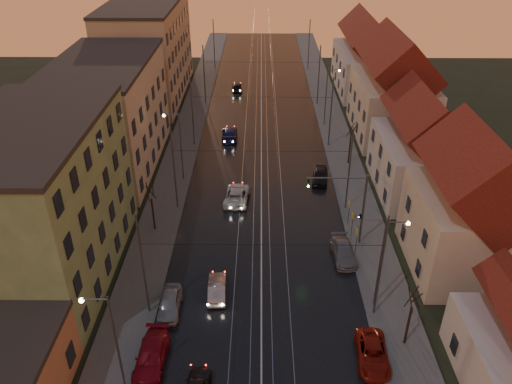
{
  "coord_description": "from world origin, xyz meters",
  "views": [
    {
      "loc": [
        -0.16,
        -19.21,
        27.51
      ],
      "look_at": [
        -0.54,
        22.79,
        2.64
      ],
      "focal_mm": 35.0,
      "sensor_mm": 36.0,
      "label": 1
    }
  ],
  "objects_px": {
    "street_lamp_1": "(386,255)",
    "parked_right_1": "(344,252)",
    "street_lamp_0": "(110,336)",
    "parked_right_2": "(320,176)",
    "traffic_light_mast": "(353,201)",
    "street_lamp_2": "(178,140)",
    "parked_left_2": "(151,356)",
    "driving_car_3": "(230,134)",
    "parked_right_0": "(372,354)",
    "driving_car_4": "(237,87)",
    "driving_car_1": "(217,288)",
    "parked_left_3": "(170,303)",
    "driving_car_2": "(237,195)",
    "street_lamp_3": "(329,91)"
  },
  "relations": [
    {
      "from": "street_lamp_3",
      "to": "parked_right_1",
      "type": "relative_size",
      "value": 1.78
    },
    {
      "from": "driving_car_3",
      "to": "parked_left_2",
      "type": "height_order",
      "value": "driving_car_3"
    },
    {
      "from": "street_lamp_1",
      "to": "driving_car_1",
      "type": "relative_size",
      "value": 2.04
    },
    {
      "from": "parked_right_2",
      "to": "traffic_light_mast",
      "type": "bearing_deg",
      "value": -75.29
    },
    {
      "from": "driving_car_2",
      "to": "driving_car_4",
      "type": "height_order",
      "value": "driving_car_2"
    },
    {
      "from": "street_lamp_2",
      "to": "parked_left_3",
      "type": "bearing_deg",
      "value": -84.32
    },
    {
      "from": "driving_car_4",
      "to": "street_lamp_2",
      "type": "bearing_deg",
      "value": 75.73
    },
    {
      "from": "street_lamp_0",
      "to": "driving_car_4",
      "type": "distance_m",
      "value": 58.41
    },
    {
      "from": "driving_car_4",
      "to": "parked_left_3",
      "type": "distance_m",
      "value": 50.85
    },
    {
      "from": "street_lamp_1",
      "to": "parked_right_0",
      "type": "xyz_separation_m",
      "value": [
        -1.5,
        -5.44,
        -4.26
      ]
    },
    {
      "from": "street_lamp_2",
      "to": "street_lamp_0",
      "type": "bearing_deg",
      "value": -90.0
    },
    {
      "from": "street_lamp_1",
      "to": "street_lamp_3",
      "type": "bearing_deg",
      "value": 90.0
    },
    {
      "from": "driving_car_1",
      "to": "driving_car_4",
      "type": "bearing_deg",
      "value": -92.44
    },
    {
      "from": "street_lamp_3",
      "to": "driving_car_3",
      "type": "height_order",
      "value": "street_lamp_3"
    },
    {
      "from": "street_lamp_2",
      "to": "parked_left_2",
      "type": "height_order",
      "value": "street_lamp_2"
    },
    {
      "from": "street_lamp_3",
      "to": "driving_car_2",
      "type": "relative_size",
      "value": 1.56
    },
    {
      "from": "driving_car_2",
      "to": "parked_right_1",
      "type": "height_order",
      "value": "driving_car_2"
    },
    {
      "from": "street_lamp_3",
      "to": "driving_car_1",
      "type": "distance_m",
      "value": 37.4
    },
    {
      "from": "street_lamp_0",
      "to": "parked_right_2",
      "type": "relative_size",
      "value": 1.93
    },
    {
      "from": "street_lamp_0",
      "to": "driving_car_2",
      "type": "relative_size",
      "value": 1.56
    },
    {
      "from": "street_lamp_0",
      "to": "driving_car_4",
      "type": "xyz_separation_m",
      "value": [
        5.11,
        58.03,
        -4.24
      ]
    },
    {
      "from": "street_lamp_0",
      "to": "driving_car_3",
      "type": "bearing_deg",
      "value": 82.83
    },
    {
      "from": "street_lamp_0",
      "to": "street_lamp_1",
      "type": "bearing_deg",
      "value": 23.72
    },
    {
      "from": "street_lamp_0",
      "to": "parked_left_3",
      "type": "distance_m",
      "value": 8.63
    },
    {
      "from": "traffic_light_mast",
      "to": "driving_car_1",
      "type": "bearing_deg",
      "value": -149.0
    },
    {
      "from": "driving_car_2",
      "to": "parked_left_2",
      "type": "relative_size",
      "value": 1.08
    },
    {
      "from": "street_lamp_1",
      "to": "parked_right_1",
      "type": "bearing_deg",
      "value": 107.68
    },
    {
      "from": "parked_right_0",
      "to": "parked_right_1",
      "type": "height_order",
      "value": "parked_right_1"
    },
    {
      "from": "parked_left_2",
      "to": "parked_right_1",
      "type": "bearing_deg",
      "value": 40.01
    },
    {
      "from": "traffic_light_mast",
      "to": "driving_car_3",
      "type": "xyz_separation_m",
      "value": [
        -12.18,
        23.06,
        -3.88
      ]
    },
    {
      "from": "parked_left_2",
      "to": "parked_right_0",
      "type": "bearing_deg",
      "value": 3.0
    },
    {
      "from": "driving_car_3",
      "to": "parked_right_0",
      "type": "relative_size",
      "value": 1.09
    },
    {
      "from": "driving_car_2",
      "to": "street_lamp_3",
      "type": "bearing_deg",
      "value": -114.88
    },
    {
      "from": "street_lamp_2",
      "to": "parked_right_2",
      "type": "xyz_separation_m",
      "value": [
        15.68,
        -0.31,
        -4.18
      ]
    },
    {
      "from": "driving_car_2",
      "to": "parked_right_1",
      "type": "xyz_separation_m",
      "value": [
        9.79,
        -9.61,
        -0.06
      ]
    },
    {
      "from": "driving_car_3",
      "to": "parked_left_3",
      "type": "distance_m",
      "value": 31.92
    },
    {
      "from": "street_lamp_2",
      "to": "driving_car_2",
      "type": "relative_size",
      "value": 1.56
    },
    {
      "from": "driving_car_4",
      "to": "parked_right_2",
      "type": "relative_size",
      "value": 0.91
    },
    {
      "from": "street_lamp_1",
      "to": "parked_right_2",
      "type": "bearing_deg",
      "value": 97.33
    },
    {
      "from": "street_lamp_0",
      "to": "driving_car_4",
      "type": "relative_size",
      "value": 2.11
    },
    {
      "from": "traffic_light_mast",
      "to": "parked_right_2",
      "type": "xyz_separation_m",
      "value": [
        -1.42,
        11.69,
        -3.89
      ]
    },
    {
      "from": "street_lamp_2",
      "to": "parked_left_3",
      "type": "height_order",
      "value": "street_lamp_2"
    },
    {
      "from": "street_lamp_2",
      "to": "street_lamp_3",
      "type": "distance_m",
      "value": 24.24
    },
    {
      "from": "traffic_light_mast",
      "to": "street_lamp_0",
      "type": "bearing_deg",
      "value": -136.9
    },
    {
      "from": "driving_car_4",
      "to": "parked_right_2",
      "type": "height_order",
      "value": "parked_right_2"
    },
    {
      "from": "street_lamp_0",
      "to": "parked_right_1",
      "type": "distance_m",
      "value": 21.84
    },
    {
      "from": "street_lamp_0",
      "to": "parked_right_0",
      "type": "bearing_deg",
      "value": 8.71
    },
    {
      "from": "driving_car_4",
      "to": "parked_left_2",
      "type": "bearing_deg",
      "value": 81.82
    },
    {
      "from": "street_lamp_2",
      "to": "driving_car_2",
      "type": "xyz_separation_m",
      "value": [
        6.55,
        -4.53,
        -4.17
      ]
    },
    {
      "from": "driving_car_1",
      "to": "parked_left_3",
      "type": "height_order",
      "value": "parked_left_3"
    }
  ]
}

